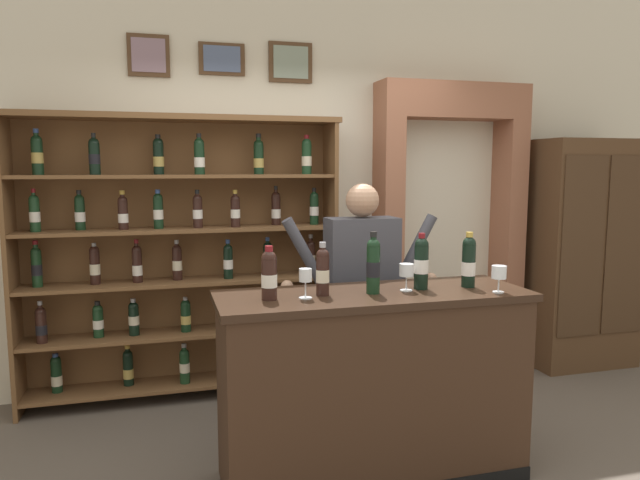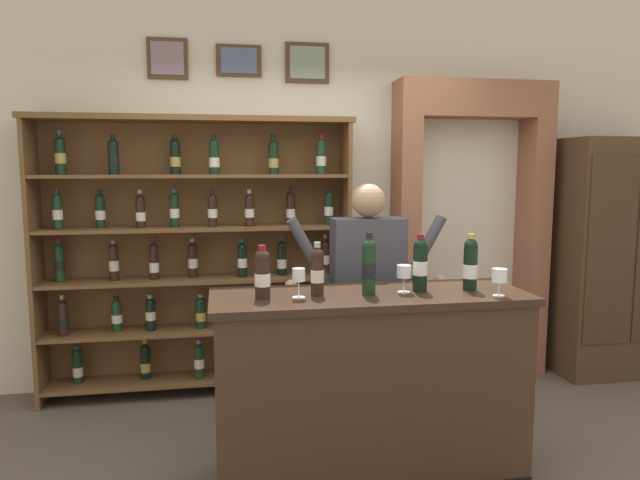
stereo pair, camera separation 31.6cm
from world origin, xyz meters
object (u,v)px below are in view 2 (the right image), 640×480
Objects in this scene: tasting_counter at (369,388)px; tasting_bottle_vin_santo at (470,263)px; tasting_bottle_grappa at (317,270)px; tasting_bottle_chianti at (369,265)px; wine_glass_spare at (404,273)px; side_cabinet at (616,258)px; wine_glass_center at (299,277)px; wine_glass_left at (499,276)px; shopkeeper at (368,279)px; wine_shelf at (197,248)px; tasting_bottle_super_tuscan at (420,264)px; tasting_bottle_bianco at (262,273)px.

tasting_bottle_vin_santo reaches higher than tasting_counter.
tasting_bottle_grappa is 0.27m from tasting_bottle_chianti.
tasting_bottle_vin_santo is 0.38m from wine_glass_spare.
wine_glass_center is at bearing -155.11° from side_cabinet.
wine_glass_spare reaches higher than wine_glass_left.
wine_glass_center is at bearing -177.94° from tasting_bottle_vin_santo.
shopkeeper is at bearing 76.59° from tasting_counter.
wine_glass_spare is at bearing -150.33° from side_cabinet.
wine_shelf reaches higher than tasting_bottle_super_tuscan.
tasting_bottle_super_tuscan is at bearing 6.75° from tasting_bottle_chianti.
tasting_counter is at bearing -152.51° from side_cabinet.
tasting_counter is 1.05× the size of shopkeeper.
side_cabinet reaches higher than shopkeeper.
wine_glass_left is at bearing -20.34° from wine_glass_spare.
tasting_bottle_grappa is 0.91× the size of tasting_bottle_super_tuscan.
wine_shelf is at bearing 176.31° from side_cabinet.
wine_glass_left is (1.21, -0.16, -0.03)m from tasting_bottle_bianco.
tasting_bottle_vin_santo reaches higher than wine_glass_left.
tasting_bottle_super_tuscan is (0.29, 0.03, -0.01)m from tasting_bottle_chianti.
tasting_bottle_chianti reaches higher than tasting_bottle_grappa.
wine_glass_center is (-0.95, -0.03, -0.04)m from tasting_bottle_vin_santo.
tasting_bottle_grappa is 0.85× the size of tasting_bottle_chianti.
wine_shelf is 2.30m from wine_glass_left.
shopkeeper reaches higher than wine_glass_center.
tasting_bottle_vin_santo reaches higher than wine_glass_center.
wine_glass_center is (-0.10, -0.05, -0.02)m from tasting_bottle_grappa.
wine_shelf reaches higher than tasting_counter.
wine_glass_center is (-0.39, -0.04, 0.63)m from tasting_counter.
wine_glass_left is (1.03, -0.14, -0.00)m from wine_glass_center.
side_cabinet is 2.57m from wine_glass_spare.
shopkeeper is at bearing 94.08° from wine_glass_spare.
wine_glass_left is at bearing -56.83° from shopkeeper.
wine_glass_spare is (0.04, -0.60, 0.15)m from shopkeeper.
wine_shelf reaches higher than side_cabinet.
tasting_bottle_bianco is at bearing -75.74° from wine_shelf.
tasting_bottle_chianti is 0.68m from wine_glass_left.
tasting_bottle_grappa is 1.93× the size of wine_glass_left.
tasting_counter is at bearing 2.20° from tasting_bottle_bianco.
wine_shelf is 7.52× the size of tasting_bottle_super_tuscan.
tasting_bottle_chianti is 2.14× the size of wine_glass_center.
tasting_bottle_super_tuscan is 2.13× the size of wine_glass_left.
tasting_bottle_super_tuscan is at bearing 14.10° from wine_glass_spare.
tasting_bottle_grappa is 0.95m from wine_glass_left.
shopkeeper is 0.75m from tasting_bottle_vin_santo.
tasting_bottle_bianco is at bearing 179.67° from tasting_bottle_chianti.
side_cabinet is at bearing 24.89° from wine_glass_center.
tasting_bottle_bianco is (0.38, -1.49, 0.07)m from wine_shelf.
wine_glass_spare is at bearing -165.90° from tasting_bottle_super_tuscan.
wine_glass_center is at bearing -130.11° from shopkeeper.
tasting_bottle_bianco is (-0.57, -0.02, 0.66)m from tasting_counter.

